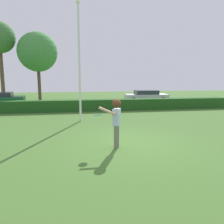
{
  "coord_description": "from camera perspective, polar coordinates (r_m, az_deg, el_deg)",
  "views": [
    {
      "loc": [
        -1.83,
        -7.72,
        2.53
      ],
      "look_at": [
        -0.45,
        0.63,
        1.15
      ],
      "focal_mm": 34.39,
      "sensor_mm": 36.0,
      "label": 1
    }
  ],
  "objects": [
    {
      "name": "frisbee",
      "position": [
        7.53,
        -3.68,
        -0.84
      ],
      "size": [
        0.26,
        0.26,
        0.07
      ],
      "color": "#268CE5"
    },
    {
      "name": "ground_plane",
      "position": [
        8.33,
        3.83,
        -8.45
      ],
      "size": [
        60.0,
        60.0,
        0.0
      ],
      "primitive_type": "plane",
      "color": "#426B2B"
    },
    {
      "name": "parked_car_silver",
      "position": [
        21.82,
        9.07,
        4.29
      ],
      "size": [
        4.26,
        1.93,
        1.25
      ],
      "color": "#B7B7BC",
      "rests_on": "ground"
    },
    {
      "name": "hedge_row",
      "position": [
        16.46,
        -2.92,
        1.88
      ],
      "size": [
        20.39,
        0.9,
        0.84
      ],
      "primitive_type": "cube",
      "color": "#1F4E1A",
      "rests_on": "ground"
    },
    {
      "name": "willow_tree",
      "position": [
        23.39,
        -19.17,
        14.78
      ],
      "size": [
        3.89,
        3.89,
        6.95
      ],
      "color": "brown",
      "rests_on": "ground"
    },
    {
      "name": "person",
      "position": [
        7.61,
        1.15,
        -1.43
      ],
      "size": [
        0.83,
        0.53,
        1.78
      ],
      "color": "slate",
      "rests_on": "ground"
    },
    {
      "name": "lamppost",
      "position": [
        12.42,
        -8.71,
        14.29
      ],
      "size": [
        0.24,
        0.24,
        6.64
      ],
      "color": "silver",
      "rests_on": "ground"
    }
  ]
}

